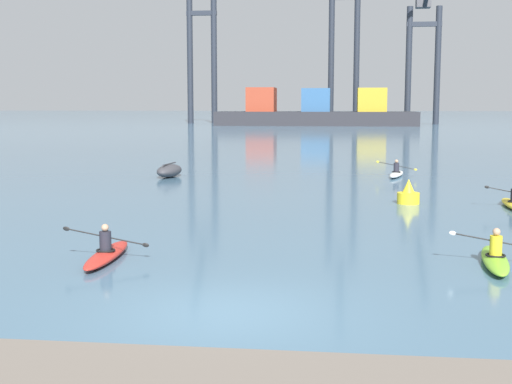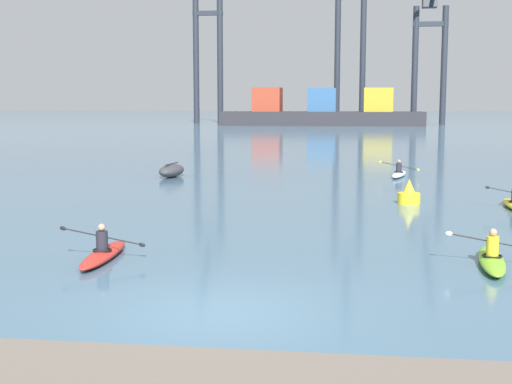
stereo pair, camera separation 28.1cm
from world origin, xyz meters
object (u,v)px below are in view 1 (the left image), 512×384
gantry_crane_west (201,35)px  channel_buoy (408,195)px  capsized_dinghy (169,171)px  kayak_red (107,253)px  kayak_lime (495,258)px  kayak_white (396,173)px  gantry_crane_east_mid (424,41)px  gantry_crane_west_mid (344,24)px  container_barge (316,112)px

gantry_crane_west → channel_buoy: (30.81, -112.76, -17.52)m
capsized_dinghy → kayak_red: bearing=-80.6°
kayak_lime → kayak_white: same height
gantry_crane_east_mid → kayak_lime: (-12.38, -122.13, -16.02)m
gantry_crane_west → kayak_red: size_ratio=11.09×
kayak_red → kayak_lime: 9.83m
kayak_red → kayak_lime: same height
gantry_crane_west_mid → gantry_crane_east_mid: (15.41, -4.48, -3.84)m
gantry_crane_east_mid → kayak_red: (-22.19, -122.71, -16.02)m
gantry_crane_west → kayak_lime: 128.70m
gantry_crane_west_mid → channel_buoy: size_ratio=41.64×
channel_buoy → kayak_red: size_ratio=0.29×
gantry_crane_west_mid → kayak_lime: 128.19m
container_barge → capsized_dinghy: size_ratio=13.84×
gantry_crane_west_mid → kayak_white: 107.22m
gantry_crane_west → gantry_crane_west_mid: gantry_crane_west_mid is taller
kayak_white → kayak_lime: bearing=-88.1°
container_barge → gantry_crane_east_mid: 26.23m
kayak_red → container_barge: bearing=89.2°
capsized_dinghy → gantry_crane_west_mid: bearing=84.6°
gantry_crane_east_mid → kayak_white: size_ratio=9.52×
container_barge → kayak_lime: container_barge is taller
gantry_crane_west → kayak_lime: size_ratio=11.01×
channel_buoy → kayak_red: channel_buoy is taller
kayak_red → kayak_white: same height
kayak_lime → gantry_crane_west_mid: bearing=91.4°
capsized_dinghy → channel_buoy: (12.05, -8.86, 0.01)m
gantry_crane_east_mid → channel_buoy: 113.39m
container_barge → gantry_crane_west_mid: gantry_crane_west_mid is taller
gantry_crane_west_mid → kayak_white: size_ratio=12.07×
gantry_crane_west → kayak_white: bearing=-73.0°
container_barge → capsized_dinghy: (-4.93, -93.91, -2.10)m
capsized_dinghy → kayak_red: kayak_red is taller
gantry_crane_west_mid → kayak_red: bearing=-93.1°
gantry_crane_west → channel_buoy: size_ratio=37.97×
channel_buoy → kayak_red: (-8.73, -11.24, -0.19)m
kayak_lime → gantry_crane_west: bearing=104.5°
gantry_crane_east_mid → capsized_dinghy: size_ratio=12.14×
gantry_crane_east_mid → gantry_crane_west: bearing=178.3°
channel_buoy → kayak_lime: channel_buoy is taller
gantry_crane_east_mid → kayak_lime: gantry_crane_east_mid is taller
gantry_crane_west_mid → channel_buoy: (1.95, -115.95, -19.68)m
gantry_crane_east_mid → kayak_white: bearing=-97.4°
kayak_white → gantry_crane_east_mid: bearing=82.6°
container_barge → kayak_lime: (8.20, -113.43, -2.28)m
container_barge → gantry_crane_west_mid: (5.17, 13.18, 17.58)m
gantry_crane_east_mid → capsized_dinghy: bearing=-104.0°
gantry_crane_west → gantry_crane_east_mid: size_ratio=1.16×
gantry_crane_west → kayak_red: 127.19m
container_barge → kayak_red: 114.04m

